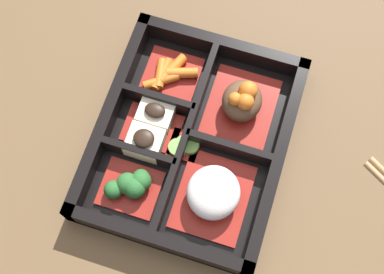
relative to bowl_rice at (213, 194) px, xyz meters
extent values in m
plane|color=brown|center=(-0.06, -0.04, -0.03)|extent=(3.00, 3.00, 0.00)
cube|color=black|center=(-0.06, -0.04, -0.02)|extent=(0.27, 0.22, 0.01)
cube|color=black|center=(-0.06, -0.15, -0.01)|extent=(0.27, 0.01, 0.04)
cube|color=black|center=(-0.06, 0.06, -0.01)|extent=(0.27, 0.01, 0.04)
cube|color=black|center=(-0.19, -0.04, -0.01)|extent=(0.01, 0.22, 0.04)
cube|color=black|center=(0.07, -0.04, -0.01)|extent=(0.01, 0.22, 0.04)
cube|color=black|center=(-0.06, -0.05, -0.01)|extent=(0.24, 0.01, 0.04)
cube|color=black|center=(-0.09, -0.10, -0.01)|extent=(0.01, 0.09, 0.04)
cube|color=black|center=(-0.02, -0.10, -0.01)|extent=(0.01, 0.09, 0.04)
cube|color=black|center=(-0.06, 0.00, -0.01)|extent=(0.01, 0.10, 0.04)
cube|color=maroon|center=(-0.12, 0.00, -0.02)|extent=(0.10, 0.08, 0.01)
ellipsoid|color=brown|center=(-0.12, 0.00, 0.00)|extent=(0.05, 0.05, 0.04)
sphere|color=#D1661E|center=(-0.12, 0.00, 0.03)|extent=(0.02, 0.02, 0.02)
sphere|color=#D1661E|center=(-0.11, -0.01, 0.03)|extent=(0.02, 0.02, 0.02)
sphere|color=#D1661E|center=(-0.11, 0.00, 0.03)|extent=(0.02, 0.02, 0.02)
cube|color=maroon|center=(0.00, 0.00, -0.02)|extent=(0.10, 0.08, 0.01)
ellipsoid|color=silver|center=(0.00, 0.00, 0.00)|extent=(0.06, 0.06, 0.04)
cube|color=maroon|center=(-0.14, -0.10, -0.02)|extent=(0.07, 0.07, 0.01)
cylinder|color=#D1661E|center=(-0.14, -0.08, -0.01)|extent=(0.03, 0.04, 0.01)
cylinder|color=#D1661E|center=(-0.13, -0.11, -0.01)|extent=(0.04, 0.02, 0.01)
cylinder|color=#D1661E|center=(-0.13, -0.11, -0.01)|extent=(0.05, 0.02, 0.01)
cylinder|color=#D1661E|center=(-0.12, -0.10, -0.01)|extent=(0.04, 0.04, 0.01)
cylinder|color=#D1661E|center=(-0.14, -0.10, -0.01)|extent=(0.05, 0.03, 0.01)
cube|color=maroon|center=(-0.06, -0.10, -0.02)|extent=(0.05, 0.07, 0.01)
cube|color=beige|center=(-0.07, -0.10, -0.01)|extent=(0.03, 0.04, 0.02)
ellipsoid|color=black|center=(-0.07, -0.10, 0.01)|extent=(0.02, 0.03, 0.01)
cube|color=beige|center=(-0.04, -0.10, 0.00)|extent=(0.04, 0.04, 0.02)
ellipsoid|color=black|center=(-0.04, -0.10, 0.01)|extent=(0.02, 0.03, 0.01)
cube|color=maroon|center=(0.02, -0.10, -0.02)|extent=(0.06, 0.07, 0.01)
sphere|color=#265B28|center=(0.02, -0.09, 0.00)|extent=(0.03, 0.03, 0.03)
sphere|color=#265B28|center=(0.01, -0.09, 0.00)|extent=(0.02, 0.02, 0.02)
sphere|color=#265B28|center=(0.03, -0.11, 0.00)|extent=(0.02, 0.02, 0.02)
sphere|color=#265B28|center=(0.02, -0.10, 0.00)|extent=(0.03, 0.03, 0.03)
sphere|color=#265B28|center=(0.01, -0.08, 0.00)|extent=(0.02, 0.02, 0.02)
cube|color=maroon|center=(-0.05, -0.05, -0.02)|extent=(0.04, 0.04, 0.01)
cylinder|color=#75A84C|center=(-0.04, -0.05, -0.01)|extent=(0.02, 0.02, 0.01)
cylinder|color=#75A84C|center=(-0.04, -0.06, -0.01)|extent=(0.02, 0.02, 0.01)
cylinder|color=#75A84C|center=(-0.05, -0.05, -0.01)|extent=(0.02, 0.02, 0.01)
cylinder|color=#75A84C|center=(-0.05, -0.05, -0.01)|extent=(0.02, 0.02, 0.00)
camera|label=1|loc=(0.14, 0.02, 0.60)|focal=50.00mm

